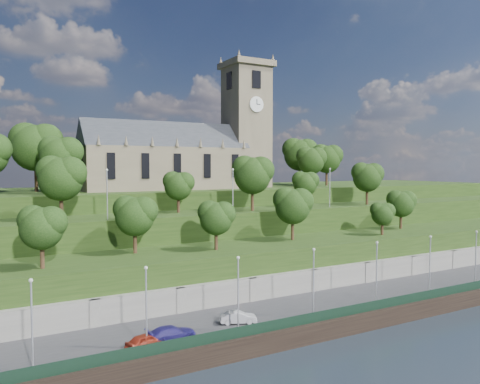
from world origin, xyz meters
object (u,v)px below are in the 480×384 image
car_middle (238,317)px  car_right (171,333)px  car_left (146,341)px  church (189,151)px

car_middle → car_right: car_right is taller
car_left → car_right: car_right is taller
church → car_right: bearing=-115.1°
car_left → car_middle: bearing=-97.6°
church → car_left: (-22.77, -43.20, -19.83)m
church → car_left: church is taller
car_right → church: bearing=-26.3°
car_middle → car_left: bearing=121.0°
church → car_left: bearing=-117.8°
church → car_middle: 47.35m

